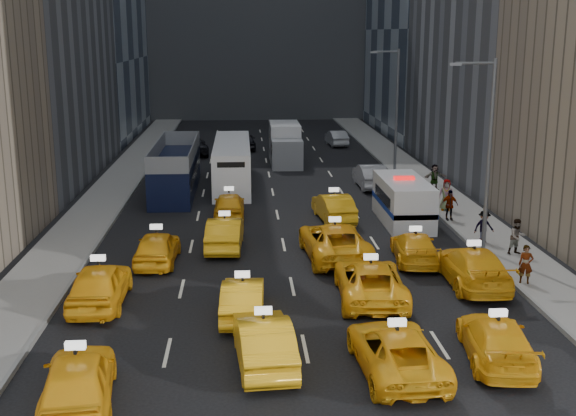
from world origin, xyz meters
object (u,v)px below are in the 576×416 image
city_bus (232,164)px  box_truck (285,144)px  nypd_van (403,202)px  double_decker (176,168)px  pedestrian_0 (526,264)px

city_bus → box_truck: 9.07m
nypd_van → double_decker: bearing=144.2°
double_decker → nypd_van: bearing=-26.2°
nypd_van → city_bus: size_ratio=0.53×
double_decker → city_bus: size_ratio=0.98×
nypd_van → city_bus: city_bus is taller
city_bus → box_truck: bearing=64.8°
box_truck → double_decker: bearing=-125.7°
double_decker → box_truck: bearing=60.0°
double_decker → box_truck: (7.71, 10.14, -0.06)m
city_bus → box_truck: size_ratio=1.67×
city_bus → pedestrian_0: bearing=-58.4°
nypd_van → city_bus: (-9.38, 10.64, 0.29)m
double_decker → box_truck: double_decker is taller
nypd_van → pedestrian_0: bearing=-77.7°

